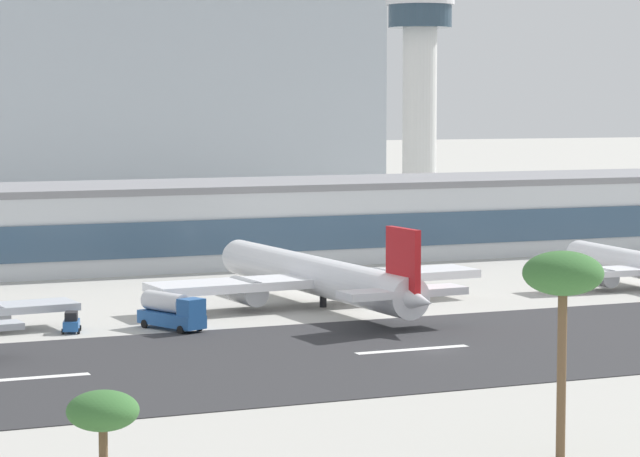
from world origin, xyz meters
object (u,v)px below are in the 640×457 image
at_px(distant_hotel_block, 103,103).
at_px(palm_tree_2, 563,278).
at_px(service_fuel_truck_1, 172,311).
at_px(terminal_building, 194,223).
at_px(airliner_red_tail_gate_1, 322,278).
at_px(service_baggage_tug_0, 71,323).
at_px(control_tower, 420,89).
at_px(palm_tree_0, 103,417).

height_order(distant_hotel_block, palm_tree_2, distant_hotel_block).
relative_size(service_fuel_truck_1, palm_tree_2, 0.62).
bearing_deg(service_fuel_truck_1, terminal_building, 136.87).
xyz_separation_m(airliner_red_tail_gate_1, service_baggage_tug_0, (-31.70, -7.19, -2.43)).
xyz_separation_m(terminal_building, airliner_red_tail_gate_1, (-0.22, -50.17, -2.59)).
relative_size(service_baggage_tug_0, service_fuel_truck_1, 0.40).
xyz_separation_m(control_tower, service_fuel_truck_1, (-80.23, -101.00, -24.62)).
bearing_deg(palm_tree_0, distant_hotel_block, 75.89).
xyz_separation_m(service_baggage_tug_0, palm_tree_2, (18.74, -65.60, 11.34)).
xyz_separation_m(distant_hotel_block, palm_tree_2, (-27.72, -236.29, -11.70)).
height_order(control_tower, palm_tree_0, control_tower).
height_order(palm_tree_0, palm_tree_2, palm_tree_2).
bearing_deg(palm_tree_2, distant_hotel_block, 83.31).
bearing_deg(distant_hotel_block, control_tower, -58.56).
distance_m(distant_hotel_block, service_fuel_truck_1, 178.18).
relative_size(terminal_building, palm_tree_0, 17.67).
relative_size(airliner_red_tail_gate_1, service_fuel_truck_1, 5.92).
height_order(control_tower, distant_hotel_block, distant_hotel_block).
relative_size(airliner_red_tail_gate_1, palm_tree_2, 3.67).
relative_size(distant_hotel_block, service_fuel_truck_1, 14.52).
bearing_deg(airliner_red_tail_gate_1, control_tower, -36.69).
height_order(airliner_red_tail_gate_1, service_baggage_tug_0, airliner_red_tail_gate_1).
relative_size(airliner_red_tail_gate_1, service_baggage_tug_0, 14.82).
distance_m(distant_hotel_block, palm_tree_0, 258.06).
height_order(terminal_building, control_tower, control_tower).
bearing_deg(terminal_building, service_baggage_tug_0, -119.10).
height_order(control_tower, airliner_red_tail_gate_1, control_tower).
xyz_separation_m(terminal_building, service_baggage_tug_0, (-31.93, -57.35, -5.03)).
height_order(terminal_building, palm_tree_0, terminal_building).
bearing_deg(service_fuel_truck_1, control_tower, 118.33).
bearing_deg(terminal_building, control_tower, 35.16).
xyz_separation_m(control_tower, palm_tree_2, (-71.78, -164.22, -14.26)).
distance_m(terminal_building, service_fuel_truck_1, 63.66).
bearing_deg(service_baggage_tug_0, palm_tree_0, 5.25).
height_order(service_baggage_tug_0, service_fuel_truck_1, service_fuel_truck_1).
bearing_deg(palm_tree_2, service_fuel_truck_1, 97.61).
distance_m(airliner_red_tail_gate_1, palm_tree_0, 98.94).
distance_m(control_tower, distant_hotel_block, 84.51).
xyz_separation_m(terminal_building, distant_hotel_block, (14.53, 113.34, 18.02)).
distance_m(control_tower, service_baggage_tug_0, 136.29).
distance_m(terminal_building, palm_tree_2, 123.82).
xyz_separation_m(terminal_building, palm_tree_2, (-13.19, -122.95, 6.31)).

